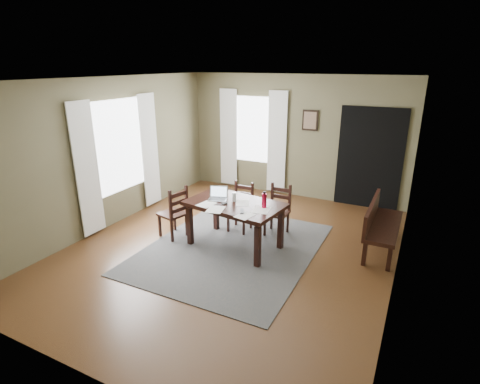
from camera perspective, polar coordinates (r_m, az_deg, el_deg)
The scene contains 26 objects.
ground at distance 6.29m, azimuth -1.23°, elevation -8.62°, with size 5.00×6.00×0.01m.
room_shell at distance 5.68m, azimuth -1.36°, elevation 7.74°, with size 5.02×6.02×2.71m.
rug at distance 6.28m, azimuth -1.23°, elevation -8.54°, with size 2.60×3.20×0.01m.
dining_table at distance 6.08m, azimuth -0.82°, elevation -2.48°, with size 1.65×1.12×0.77m.
chair_end at distance 6.58m, azimuth -9.97°, elevation -3.16°, with size 0.50×0.50×0.93m.
chair_back_left at distance 6.79m, azimuth 0.15°, elevation -2.36°, with size 0.39×0.39×0.88m.
chair_back_right at distance 6.67m, azimuth 5.79°, elevation -2.83°, with size 0.39×0.39×0.89m.
bench at distance 6.45m, azimuth 20.48°, elevation -4.30°, with size 0.47×1.45×0.82m.
laptop at distance 6.20m, azimuth -3.36°, elevation -0.58°, with size 0.36×0.32×0.21m.
computer_mouse at distance 5.98m, azimuth -2.39°, elevation -1.75°, with size 0.05×0.09×0.03m, color #3F3F42.
tv_remote at distance 5.67m, azimuth 0.30°, elevation -2.95°, with size 0.05×0.19×0.02m, color black.
drinking_glass at distance 6.09m, azimuth -0.90°, elevation -0.73°, with size 0.07×0.07×0.15m, color silver.
water_bottle at distance 5.81m, azimuth 3.70°, elevation -1.27°, with size 0.10×0.10×0.27m.
paper_a at distance 6.00m, azimuth -5.12°, elevation -1.86°, with size 0.23×0.29×0.00m, color white.
paper_b at distance 5.54m, azimuth 0.74°, elevation -3.62°, with size 0.22×0.29×0.00m, color white.
paper_c at distance 6.03m, azimuth 0.39°, elevation -1.67°, with size 0.22×0.28×0.00m, color white.
paper_d at distance 5.76m, azimuth 3.28°, elevation -2.72°, with size 0.25×0.33×0.00m, color white.
paper_e at distance 5.78m, azimuth -3.76°, elevation -2.66°, with size 0.24×0.32×0.00m, color white.
window_left at distance 7.35m, azimuth -17.99°, elevation 6.65°, with size 0.01×1.30×1.70m.
window_back at distance 8.80m, azimuth 1.95°, elevation 9.49°, with size 1.00×0.01×1.50m.
curtain_left_near at distance 6.84m, azimuth -22.31°, elevation 3.10°, with size 0.03×0.48×2.30m.
curtain_left_far at distance 7.98m, azimuth -13.59°, elevation 6.13°, with size 0.03×0.48×2.30m.
curtain_back_left at distance 9.08m, azimuth -1.74°, elevation 8.21°, with size 0.44×0.03×2.30m.
curtain_back_right at distance 8.58m, azimuth 5.64°, elevation 7.47°, with size 0.44×0.03×2.30m.
framed_picture at distance 8.28m, azimuth 10.63°, elevation 10.68°, with size 0.34×0.03×0.44m.
doorway_back at distance 8.16m, azimuth 19.14°, elevation 4.81°, with size 1.30×0.03×2.10m.
Camera 1 is at (2.60, -4.92, 2.93)m, focal length 28.00 mm.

